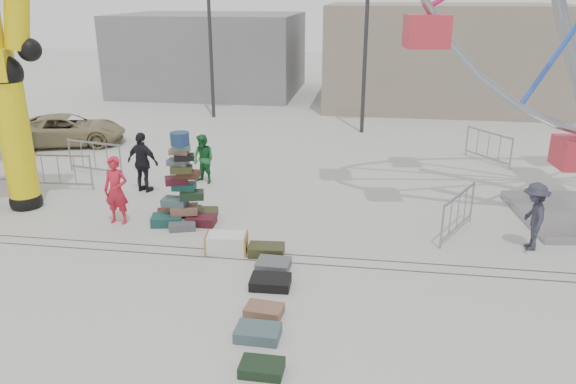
# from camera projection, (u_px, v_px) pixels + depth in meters

# --- Properties ---
(ground) EXTENTS (90.00, 90.00, 0.00)m
(ground) POSITION_uv_depth(u_px,v_px,m) (205.00, 270.00, 12.01)
(ground) COLOR #9E9E99
(ground) RESTS_ON ground
(track_line_near) EXTENTS (40.00, 0.04, 0.01)m
(track_line_near) POSITION_uv_depth(u_px,v_px,m) (212.00, 257.00, 12.57)
(track_line_near) COLOR #47443F
(track_line_near) RESTS_ON ground
(track_line_far) EXTENTS (40.00, 0.04, 0.01)m
(track_line_far) POSITION_uv_depth(u_px,v_px,m) (217.00, 250.00, 12.94)
(track_line_far) COLOR #47443F
(track_line_far) RESTS_ON ground
(building_right) EXTENTS (12.00, 8.00, 5.00)m
(building_right) POSITION_uv_depth(u_px,v_px,m) (446.00, 55.00, 28.80)
(building_right) COLOR gray
(building_right) RESTS_ON ground
(building_left) EXTENTS (10.00, 8.00, 4.40)m
(building_left) POSITION_uv_depth(u_px,v_px,m) (211.00, 53.00, 32.57)
(building_left) COLOR gray
(building_left) RESTS_ON ground
(lamp_post_right) EXTENTS (1.41, 0.25, 8.00)m
(lamp_post_right) POSITION_uv_depth(u_px,v_px,m) (369.00, 21.00, 22.16)
(lamp_post_right) COLOR #2D2D30
(lamp_post_right) RESTS_ON ground
(lamp_post_left) EXTENTS (1.41, 0.25, 8.00)m
(lamp_post_left) POSITION_uv_depth(u_px,v_px,m) (211.00, 18.00, 25.00)
(lamp_post_left) COLOR #2D2D30
(lamp_post_left) RESTS_ON ground
(suitcase_tower) EXTENTS (1.70, 1.50, 2.38)m
(suitcase_tower) POSITION_uv_depth(u_px,v_px,m) (184.00, 198.00, 14.30)
(suitcase_tower) COLOR #184844
(suitcase_tower) RESTS_ON ground
(steamer_trunk) EXTENTS (0.99, 0.64, 0.44)m
(steamer_trunk) POSITION_uv_depth(u_px,v_px,m) (227.00, 243.00, 12.78)
(steamer_trunk) COLOR silver
(steamer_trunk) RESTS_ON ground
(row_case_0) EXTENTS (0.83, 0.56, 0.23)m
(row_case_0) POSITION_uv_depth(u_px,v_px,m) (266.00, 250.00, 12.68)
(row_case_0) COLOR #3A391D
(row_case_0) RESTS_ON ground
(row_case_1) EXTENTS (0.73, 0.60, 0.19)m
(row_case_1) POSITION_uv_depth(u_px,v_px,m) (273.00, 265.00, 12.03)
(row_case_1) COLOR #54585C
(row_case_1) RESTS_ON ground
(row_case_2) EXTENTS (0.83, 0.61, 0.20)m
(row_case_2) POSITION_uv_depth(u_px,v_px,m) (270.00, 282.00, 11.31)
(row_case_2) COLOR black
(row_case_2) RESTS_ON ground
(row_case_3) EXTENTS (0.73, 0.53, 0.18)m
(row_case_3) POSITION_uv_depth(u_px,v_px,m) (264.00, 311.00, 10.32)
(row_case_3) COLOR brown
(row_case_3) RESTS_ON ground
(row_case_4) EXTENTS (0.78, 0.55, 0.21)m
(row_case_4) POSITION_uv_depth(u_px,v_px,m) (258.00, 333.00, 9.64)
(row_case_4) COLOR #435C61
(row_case_4) RESTS_ON ground
(row_case_5) EXTENTS (0.69, 0.48, 0.18)m
(row_case_5) POSITION_uv_depth(u_px,v_px,m) (262.00, 368.00, 8.76)
(row_case_5) COLOR black
(row_case_5) RESTS_ON ground
(barricade_dummy_b) EXTENTS (2.00, 0.21, 1.10)m
(barricade_dummy_b) POSITION_uv_depth(u_px,v_px,m) (59.00, 172.00, 16.73)
(barricade_dummy_b) COLOR gray
(barricade_dummy_b) RESTS_ON ground
(barricade_dummy_c) EXTENTS (1.97, 0.53, 1.10)m
(barricade_dummy_c) POSITION_uv_depth(u_px,v_px,m) (95.00, 158.00, 18.10)
(barricade_dummy_c) COLOR gray
(barricade_dummy_c) RESTS_ON ground
(barricade_wheel_front) EXTENTS (1.02, 1.82, 1.10)m
(barricade_wheel_front) POSITION_uv_depth(u_px,v_px,m) (458.00, 214.00, 13.58)
(barricade_wheel_front) COLOR gray
(barricade_wheel_front) RESTS_ON ground
(barricade_wheel_back) EXTENTS (1.27, 1.67, 1.10)m
(barricade_wheel_back) POSITION_uv_depth(u_px,v_px,m) (488.00, 147.00, 19.36)
(barricade_wheel_back) COLOR gray
(barricade_wheel_back) RESTS_ON ground
(pedestrian_red) EXTENTS (0.66, 0.45, 1.76)m
(pedestrian_red) POSITION_uv_depth(u_px,v_px,m) (116.00, 190.00, 14.18)
(pedestrian_red) COLOR red
(pedestrian_red) RESTS_ON ground
(pedestrian_green) EXTENTS (0.92, 0.85, 1.52)m
(pedestrian_green) POSITION_uv_depth(u_px,v_px,m) (203.00, 159.00, 17.21)
(pedestrian_green) COLOR #19652B
(pedestrian_green) RESTS_ON ground
(pedestrian_black) EXTENTS (1.13, 0.70, 1.79)m
(pedestrian_black) POSITION_uv_depth(u_px,v_px,m) (143.00, 162.00, 16.42)
(pedestrian_black) COLOR black
(pedestrian_black) RESTS_ON ground
(pedestrian_grey) EXTENTS (0.63, 1.05, 1.59)m
(pedestrian_grey) POSITION_uv_depth(u_px,v_px,m) (534.00, 216.00, 12.76)
(pedestrian_grey) COLOR #272935
(pedestrian_grey) RESTS_ON ground
(parked_suv) EXTENTS (4.63, 3.12, 1.18)m
(parked_suv) POSITION_uv_depth(u_px,v_px,m) (68.00, 130.00, 21.55)
(parked_suv) COLOR #8E835B
(parked_suv) RESTS_ON ground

